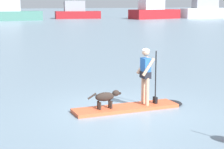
{
  "coord_description": "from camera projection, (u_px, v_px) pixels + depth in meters",
  "views": [
    {
      "loc": [
        -5.09,
        -10.28,
        3.16
      ],
      "look_at": [
        0.0,
        1.0,
        0.9
      ],
      "focal_mm": 63.61,
      "sensor_mm": 36.0,
      "label": 1
    }
  ],
  "objects": [
    {
      "name": "moored_boat_far_starboard",
      "position": [
        154.0,
        11.0,
        77.13
      ],
      "size": [
        10.76,
        5.05,
        11.64
      ],
      "color": "maroon",
      "rests_on": "ground_plane"
    },
    {
      "name": "moored_boat_starboard",
      "position": [
        77.0,
        12.0,
        78.0
      ],
      "size": [
        9.19,
        4.64,
        4.12
      ],
      "color": "maroon",
      "rests_on": "ground_plane"
    },
    {
      "name": "ground_plane",
      "position": [
        126.0,
        110.0,
        11.84
      ],
      "size": [
        400.0,
        400.0,
        0.0
      ],
      "primitive_type": "plane",
      "color": "gray"
    },
    {
      "name": "paddleboard",
      "position": [
        133.0,
        107.0,
        11.92
      ],
      "size": [
        3.52,
        0.88,
        0.1
      ],
      "color": "#E55933",
      "rests_on": "ground_plane"
    },
    {
      "name": "moored_boat_far_port",
      "position": [
        8.0,
        12.0,
        69.08
      ],
      "size": [
        10.99,
        3.36,
        9.24
      ],
      "color": "#3F7266",
      "rests_on": "ground_plane"
    },
    {
      "name": "dog",
      "position": [
        106.0,
        97.0,
        11.53
      ],
      "size": [
        1.05,
        0.24,
        0.53
      ],
      "color": "#2D231E",
      "rests_on": "paddleboard"
    },
    {
      "name": "person_paddler",
      "position": [
        146.0,
        72.0,
        11.89
      ],
      "size": [
        0.61,
        0.48,
        1.71
      ],
      "color": "tan",
      "rests_on": "paddleboard"
    },
    {
      "name": "moored_boat_outer",
      "position": [
        208.0,
        10.0,
        82.09
      ],
      "size": [
        12.84,
        3.13,
        10.2
      ],
      "color": "white",
      "rests_on": "ground_plane"
    }
  ]
}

